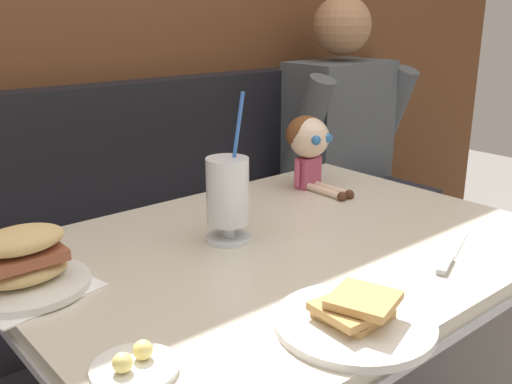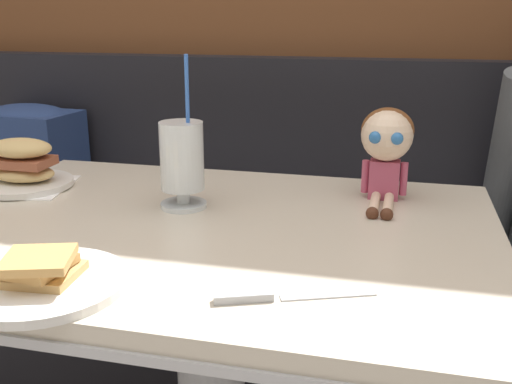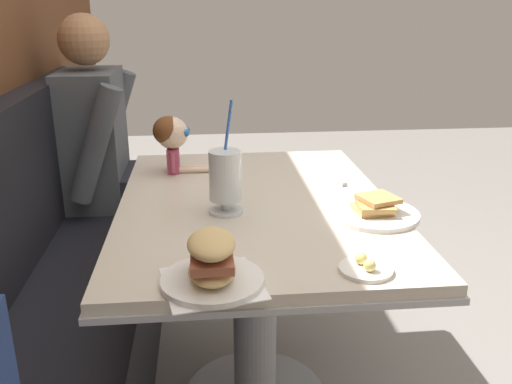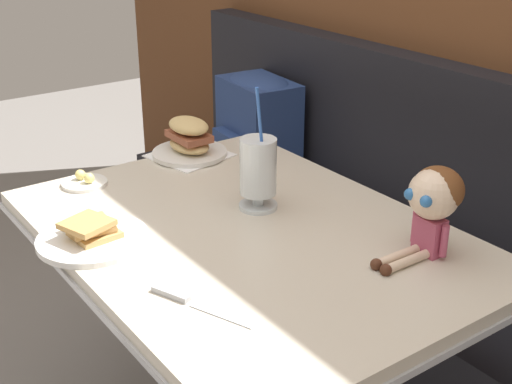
{
  "view_description": "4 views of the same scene",
  "coord_description": "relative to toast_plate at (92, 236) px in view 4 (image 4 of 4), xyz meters",
  "views": [
    {
      "loc": [
        -0.78,
        -0.64,
        1.21
      ],
      "look_at": [
        -0.03,
        0.24,
        0.84
      ],
      "focal_mm": 40.76,
      "sensor_mm": 36.0,
      "label": 1
    },
    {
      "loc": [
        0.34,
        -0.83,
        1.13
      ],
      "look_at": [
        0.09,
        0.2,
        0.81
      ],
      "focal_mm": 41.44,
      "sensor_mm": 36.0,
      "label": 2
    },
    {
      "loc": [
        -1.53,
        0.33,
        1.31
      ],
      "look_at": [
        -0.02,
        0.18,
        0.78
      ],
      "focal_mm": 38.52,
      "sensor_mm": 36.0,
      "label": 3
    },
    {
      "loc": [
        1.19,
        -0.65,
        1.47
      ],
      "look_at": [
        -0.01,
        0.21,
        0.82
      ],
      "focal_mm": 48.98,
      "sensor_mm": 36.0,
      "label": 4
    }
  ],
  "objects": [
    {
      "name": "butter_knife",
      "position": [
        0.33,
        0.04,
        -0.01
      ],
      "size": [
        0.23,
        0.1,
        0.01
      ],
      "color": "silver",
      "rests_on": "diner_table"
    },
    {
      "name": "butter_saucer",
      "position": [
        -0.32,
        0.12,
        -0.01
      ],
      "size": [
        0.12,
        0.12,
        0.04
      ],
      "color": "white",
      "rests_on": "diner_table"
    },
    {
      "name": "toast_plate",
      "position": [
        0.0,
        0.0,
        0.0
      ],
      "size": [
        0.25,
        0.25,
        0.06
      ],
      "color": "white",
      "rests_on": "diner_table"
    },
    {
      "name": "backpack",
      "position": [
        -0.64,
        0.92,
        -0.1
      ],
      "size": [
        0.32,
        0.27,
        0.41
      ],
      "color": "navy",
      "rests_on": "booth_bench"
    },
    {
      "name": "sandwich_plate",
      "position": [
        -0.34,
        0.46,
        0.03
      ],
      "size": [
        0.24,
        0.24,
        0.12
      ],
      "color": "white",
      "rests_on": "diner_table"
    },
    {
      "name": "diner_table",
      "position": [
        0.15,
        0.32,
        -0.21
      ],
      "size": [
        1.11,
        0.81,
        0.74
      ],
      "color": "beige",
      "rests_on": "ground"
    },
    {
      "name": "booth_bench",
      "position": [
        0.15,
        0.95,
        -0.43
      ],
      "size": [
        2.6,
        0.48,
        1.0
      ],
      "color": "black",
      "rests_on": "ground"
    },
    {
      "name": "milkshake_glass",
      "position": [
        0.07,
        0.41,
        0.09
      ],
      "size": [
        0.1,
        0.1,
        0.32
      ],
      "color": "silver",
      "rests_on": "diner_table"
    },
    {
      "name": "seated_doll",
      "position": [
        0.47,
        0.57,
        0.11
      ],
      "size": [
        0.11,
        0.22,
        0.2
      ],
      "color": "#B74C6B",
      "rests_on": "diner_table"
    }
  ]
}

